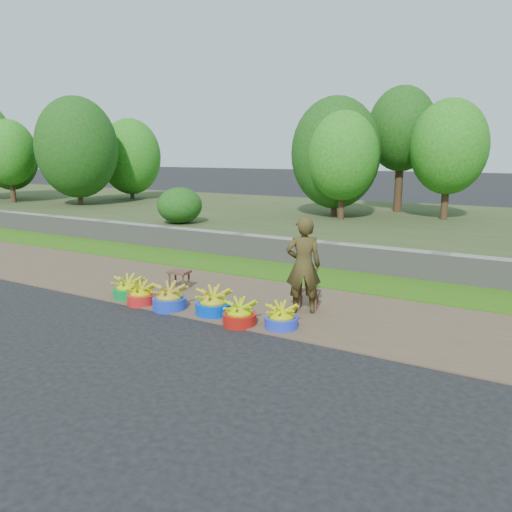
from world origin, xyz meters
The scene contains 15 objects.
ground_plane centered at (0.00, 0.00, 0.00)m, with size 120.00×120.00×0.00m, color black.
dirt_shoulder centered at (0.00, 1.25, 0.01)m, with size 80.00×2.50×0.02m, color brown.
grass_verge centered at (0.00, 3.25, 0.02)m, with size 80.00×1.50×0.04m, color #2F6310.
retaining_wall centered at (0.00, 4.10, 0.28)m, with size 80.00×0.35×0.55m, color gray.
earth_bank centered at (0.00, 9.00, 0.25)m, with size 80.00×10.00×0.50m, color #384422.
vegetation centered at (-2.59, 7.63, 2.50)m, with size 35.58×7.88×4.12m.
basin_a centered at (-2.06, 0.31, 0.17)m, with size 0.50×0.50×0.38m.
basin_b centered at (-1.64, 0.18, 0.16)m, with size 0.47×0.47×0.35m.
basin_c centered at (-1.08, 0.21, 0.18)m, with size 0.53×0.53×0.40m.
basin_d centered at (-0.34, 0.33, 0.18)m, with size 0.54×0.54×0.40m.
basin_e centered at (0.25, 0.14, 0.16)m, with size 0.48×0.48×0.36m.
basin_f centered at (0.83, 0.31, 0.16)m, with size 0.47×0.47×0.35m.
stool_left centered at (-1.68, 1.19, 0.28)m, with size 0.40×0.32×0.32m.
stool_right centered at (0.81, 1.24, 0.25)m, with size 0.38×0.32×0.29m.
vendor_woman centered at (0.80, 1.07, 0.75)m, with size 0.53×0.35×1.46m, color black.
Camera 1 is at (3.85, -5.54, 2.40)m, focal length 35.00 mm.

